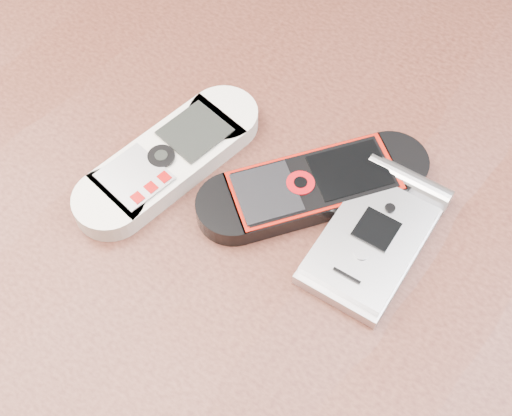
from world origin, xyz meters
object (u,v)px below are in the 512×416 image
at_px(nokia_white, 169,159).
at_px(motorola_razr, 372,239).
at_px(table, 251,284).
at_px(nokia_black_red, 314,186).

height_order(nokia_white, motorola_razr, same).
bearing_deg(table, nokia_white, -178.81).
bearing_deg(table, nokia_black_red, 55.78).
height_order(table, nokia_white, nokia_white).
bearing_deg(nokia_white, motorola_razr, 20.00).
bearing_deg(nokia_black_red, nokia_white, -120.44).
distance_m(table, nokia_black_red, 0.12).
relative_size(table, motorola_razr, 10.81).
bearing_deg(motorola_razr, table, -165.13).
relative_size(nokia_black_red, motorola_razr, 1.42).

